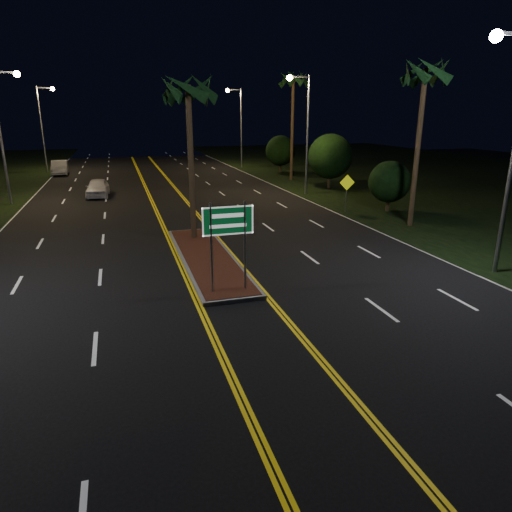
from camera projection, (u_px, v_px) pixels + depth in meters
name	position (u px, v px, depth m)	size (l,w,h in m)	color
ground	(251.00, 327.00, 13.85)	(120.00, 120.00, 0.00)	black
grass_right	(472.00, 179.00, 44.96)	(40.00, 110.00, 0.01)	black
median_island	(207.00, 258.00, 20.23)	(2.25, 10.25, 0.17)	gray
highway_sign	(228.00, 229.00, 15.69)	(1.80, 0.08, 3.20)	gray
streetlight_left_mid	(4.00, 122.00, 31.18)	(1.91, 0.44, 9.00)	gray
streetlight_left_far	(44.00, 119.00, 49.46)	(1.91, 0.44, 9.00)	gray
streetlight_right_near	(510.00, 129.00, 16.92)	(1.91, 0.44, 9.00)	gray
streetlight_right_mid	(303.00, 121.00, 35.19)	(1.91, 0.44, 9.00)	gray
streetlight_right_far	(238.00, 119.00, 53.47)	(1.91, 0.44, 9.00)	gray
palm_median	(188.00, 90.00, 21.28)	(2.40, 2.40, 8.30)	#382819
palm_right_near	(425.00, 74.00, 23.98)	(2.40, 2.40, 9.30)	#382819
palm_right_far	(293.00, 80.00, 42.07)	(2.40, 2.40, 10.30)	#382819
shrub_near	(389.00, 182.00, 29.78)	(2.70, 2.70, 3.30)	#382819
shrub_mid	(330.00, 156.00, 38.83)	(3.78, 3.78, 4.62)	#382819
shrub_far	(280.00, 151.00, 49.86)	(3.24, 3.24, 3.96)	#382819
car_near	(98.00, 186.00, 35.51)	(2.05, 4.79, 1.60)	white
car_far	(59.00, 166.00, 48.38)	(2.21, 5.15, 1.72)	silver
warning_sign	(347.00, 188.00, 29.80)	(1.02, 0.12, 2.43)	gray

